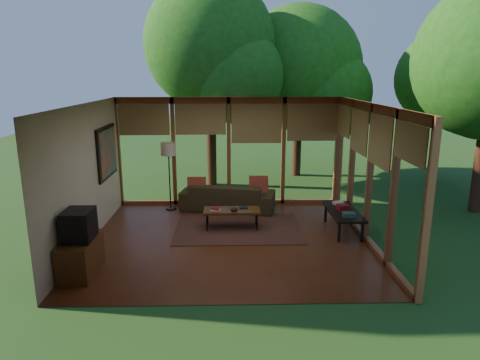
{
  "coord_description": "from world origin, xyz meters",
  "views": [
    {
      "loc": [
        0.01,
        -8.06,
        3.24
      ],
      "look_at": [
        0.23,
        0.7,
        1.06
      ],
      "focal_mm": 32.0,
      "sensor_mm": 36.0,
      "label": 1
    }
  ],
  "objects_px": {
    "coffee_table": "(232,211)",
    "floor_lamp": "(169,153)",
    "sofa": "(228,196)",
    "television": "(79,225)",
    "media_cabinet": "(81,256)",
    "side_console": "(343,213)"
  },
  "relations": [
    {
      "from": "sofa",
      "to": "side_console",
      "type": "distance_m",
      "value": 2.9
    },
    {
      "from": "sofa",
      "to": "side_console",
      "type": "bearing_deg",
      "value": 158.86
    },
    {
      "from": "sofa",
      "to": "floor_lamp",
      "type": "distance_m",
      "value": 1.78
    },
    {
      "from": "sofa",
      "to": "television",
      "type": "height_order",
      "value": "television"
    },
    {
      "from": "sofa",
      "to": "floor_lamp",
      "type": "relative_size",
      "value": 1.37
    },
    {
      "from": "sofa",
      "to": "coffee_table",
      "type": "bearing_deg",
      "value": 105.61
    },
    {
      "from": "media_cabinet",
      "to": "side_console",
      "type": "height_order",
      "value": "media_cabinet"
    },
    {
      "from": "media_cabinet",
      "to": "floor_lamp",
      "type": "height_order",
      "value": "floor_lamp"
    },
    {
      "from": "sofa",
      "to": "television",
      "type": "relative_size",
      "value": 4.1
    },
    {
      "from": "coffee_table",
      "to": "floor_lamp",
      "type": "bearing_deg",
      "value": 136.98
    },
    {
      "from": "media_cabinet",
      "to": "sofa",
      "type": "bearing_deg",
      "value": 54.47
    },
    {
      "from": "sofa",
      "to": "television",
      "type": "distance_m",
      "value": 4.22
    },
    {
      "from": "media_cabinet",
      "to": "television",
      "type": "xyz_separation_m",
      "value": [
        0.02,
        0.0,
        0.55
      ]
    },
    {
      "from": "floor_lamp",
      "to": "coffee_table",
      "type": "xyz_separation_m",
      "value": [
        1.5,
        -1.4,
        -1.01
      ]
    },
    {
      "from": "television",
      "to": "floor_lamp",
      "type": "distance_m",
      "value": 3.65
    },
    {
      "from": "sofa",
      "to": "media_cabinet",
      "type": "relative_size",
      "value": 2.25
    },
    {
      "from": "television",
      "to": "coffee_table",
      "type": "distance_m",
      "value": 3.28
    },
    {
      "from": "side_console",
      "to": "sofa",
      "type": "bearing_deg",
      "value": 147.07
    },
    {
      "from": "coffee_table",
      "to": "sofa",
      "type": "bearing_deg",
      "value": 93.82
    },
    {
      "from": "floor_lamp",
      "to": "side_console",
      "type": "distance_m",
      "value": 4.29
    },
    {
      "from": "floor_lamp",
      "to": "coffee_table",
      "type": "distance_m",
      "value": 2.29
    },
    {
      "from": "media_cabinet",
      "to": "coffee_table",
      "type": "relative_size",
      "value": 0.83
    }
  ]
}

